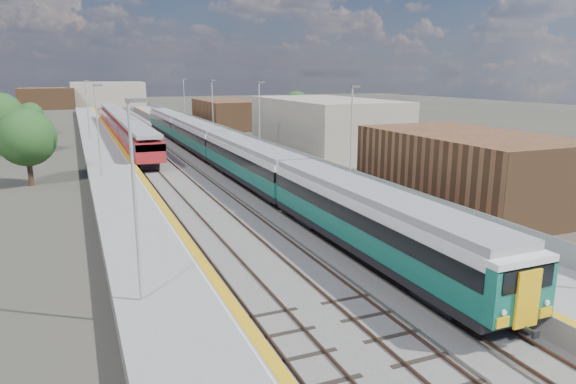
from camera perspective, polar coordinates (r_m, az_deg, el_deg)
ground at (r=62.49m, az=-11.35°, el=4.17°), size 320.00×320.00×0.00m
ballast_bed at (r=64.54m, az=-13.76°, el=4.36°), size 10.50×155.00×0.06m
tracks at (r=66.26m, az=-13.49°, el=4.66°), size 8.96×160.00×0.17m
platform_right at (r=66.02m, az=-7.30°, el=5.25°), size 4.70×155.00×8.52m
platform_left at (r=63.78m, az=-19.83°, el=4.30°), size 4.30×155.00×8.52m
buildings at (r=149.35m, az=-25.62°, el=12.30°), size 72.00×185.50×40.00m
green_train at (r=52.70m, az=-7.62°, el=5.09°), size 2.79×77.64×3.07m
red_train at (r=78.24m, az=-17.93°, el=7.10°), size 2.83×57.37×3.57m
tree_a at (r=48.36m, az=-27.06°, el=5.39°), size 4.80×4.80×6.51m
tree_b at (r=67.26m, az=-29.38°, el=7.33°), size 5.39×5.39×7.30m
tree_c at (r=88.12m, az=-26.68°, el=7.66°), size 3.75×3.75×5.09m
tree_d at (r=86.61m, az=0.89°, el=9.57°), size 4.84×4.84×6.56m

